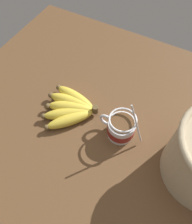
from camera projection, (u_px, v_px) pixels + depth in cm
name	position (u px, v px, depth cm)	size (l,w,h in cm)	color
table	(89.00, 131.00, 72.48)	(103.65, 103.65, 2.89)	brown
coffee_mug	(121.00, 128.00, 67.37)	(14.72, 8.68, 17.15)	silver
banana_bunch	(71.00, 108.00, 73.24)	(18.66, 18.68, 4.45)	brown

